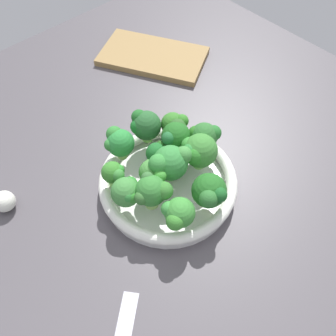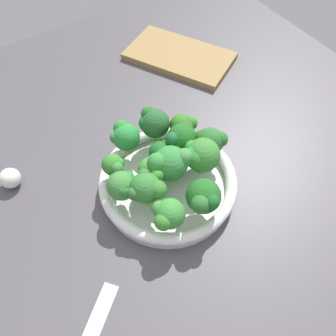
# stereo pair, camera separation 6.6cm
# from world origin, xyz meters

# --- Properties ---
(ground_plane) EXTENTS (1.30, 1.30, 0.03)m
(ground_plane) POSITION_xyz_m (0.00, 0.00, -0.01)
(ground_plane) COLOR #4D494E
(bowl) EXTENTS (0.27, 0.27, 0.04)m
(bowl) POSITION_xyz_m (-0.01, 0.03, 0.02)
(bowl) COLOR white
(bowl) RESTS_ON ground_plane
(broccoli_floret_0) EXTENTS (0.06, 0.07, 0.07)m
(broccoli_floret_0) POSITION_xyz_m (-0.05, 0.09, 0.08)
(broccoli_floret_0) COLOR #87BB5A
(broccoli_floret_0) RESTS_ON bowl
(broccoli_floret_1) EXTENTS (0.05, 0.04, 0.06)m
(broccoli_floret_1) POSITION_xyz_m (-0.07, -0.05, 0.08)
(broccoli_floret_1) COLOR #75C34D
(broccoli_floret_1) RESTS_ON bowl
(broccoli_floret_2) EXTENTS (0.05, 0.04, 0.05)m
(broccoli_floret_2) POSITION_xyz_m (-0.05, 0.04, 0.07)
(broccoli_floret_2) COLOR #7DBA5B
(broccoli_floret_2) RESTS_ON bowl
(broccoli_floret_3) EXTENTS (0.07, 0.07, 0.08)m
(broccoli_floret_3) POSITION_xyz_m (0.00, 0.09, 0.09)
(broccoli_floret_3) COLOR #77B659
(broccoli_floret_3) RESTS_ON bowl
(broccoli_floret_4) EXTENTS (0.06, 0.06, 0.07)m
(broccoli_floret_4) POSITION_xyz_m (-0.02, 0.13, 0.08)
(broccoli_floret_4) COLOR #7FBC51
(broccoli_floret_4) RESTS_ON bowl
(broccoli_floret_5) EXTENTS (0.07, 0.07, 0.07)m
(broccoli_floret_5) POSITION_xyz_m (0.08, 0.05, 0.08)
(broccoli_floret_5) COLOR #A0C762
(broccoli_floret_5) RESTS_ON bowl
(broccoli_floret_6) EXTENTS (0.06, 0.06, 0.07)m
(broccoli_floret_6) POSITION_xyz_m (-0.11, 0.06, 0.08)
(broccoli_floret_6) COLOR #77B94E
(broccoli_floret_6) RESTS_ON bowl
(broccoli_floret_7) EXTENTS (0.06, 0.06, 0.06)m
(broccoli_floret_7) POSITION_xyz_m (0.07, -0.02, 0.07)
(broccoli_floret_7) COLOR #9AC966
(broccoli_floret_7) RESTS_ON bowl
(broccoli_floret_8) EXTENTS (0.06, 0.06, 0.07)m
(broccoli_floret_8) POSITION_xyz_m (-0.12, -0.00, 0.08)
(broccoli_floret_8) COLOR #86B259
(broccoli_floret_8) RESTS_ON bowl
(broccoli_floret_9) EXTENTS (0.07, 0.08, 0.08)m
(broccoli_floret_9) POSITION_xyz_m (-0.01, 0.03, 0.09)
(broccoli_floret_9) COLOR #91CD67
(broccoli_floret_9) RESTS_ON bowl
(broccoli_floret_10) EXTENTS (0.05, 0.05, 0.06)m
(broccoli_floret_10) POSITION_xyz_m (-0.08, 0.11, 0.08)
(broccoli_floret_10) COLOR #7AB357
(broccoli_floret_10) RESTS_ON bowl
(broccoli_floret_11) EXTENTS (0.05, 0.05, 0.06)m
(broccoli_floret_11) POSITION_xyz_m (-0.02, -0.00, 0.08)
(broccoli_floret_11) COLOR #83BC62
(broccoli_floret_11) RESTS_ON bowl
(broccoli_floret_12) EXTENTS (0.06, 0.05, 0.06)m
(broccoli_floret_12) POSITION_xyz_m (-0.02, -0.06, 0.08)
(broccoli_floret_12) COLOR #89CA5F
(broccoli_floret_12) RESTS_ON bowl
(broccoli_floret_13) EXTENTS (0.06, 0.06, 0.07)m
(broccoli_floret_13) POSITION_xyz_m (0.01, -0.03, 0.09)
(broccoli_floret_13) COLOR #94C261
(broccoli_floret_13) RESTS_ON bowl
(cutting_board) EXTENTS (0.31, 0.26, 0.02)m
(cutting_board) POSITION_xyz_m (-0.34, 0.28, 0.01)
(cutting_board) COLOR olive
(cutting_board) RESTS_ON ground_plane
(garlic_bulb) EXTENTS (0.04, 0.04, 0.04)m
(garlic_bulb) POSITION_xyz_m (-0.19, -0.22, 0.02)
(garlic_bulb) COLOR white
(garlic_bulb) RESTS_ON ground_plane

